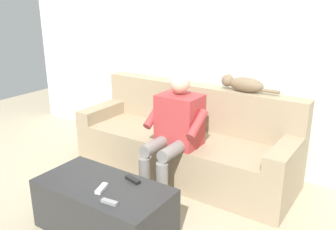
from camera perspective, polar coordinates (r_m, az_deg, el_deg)
name	(u,v)px	position (r m, az deg, el deg)	size (l,w,h in m)	color
ground_plane	(141,204)	(3.24, -4.25, -13.83)	(8.00, 8.00, 0.00)	tan
back_wall	(212,32)	(3.80, 6.99, 12.82)	(5.30, 0.06, 2.72)	silver
couch	(186,144)	(3.64, 2.81, -4.59)	(2.19, 0.75, 0.86)	#9E896B
coffee_table	(104,208)	(2.85, -9.99, -14.26)	(1.02, 0.52, 0.40)	#2D2D2D
person_solo_seated	(175,127)	(3.19, 1.14, -1.93)	(0.52, 0.61, 1.09)	#B23838
cat_on_backrest	(243,84)	(3.45, 11.67, 4.79)	(0.56, 0.13, 0.15)	#756047
remote_black	(133,180)	(2.76, -5.57, -10.08)	(0.14, 0.04, 0.02)	black
remote_gray	(109,202)	(2.52, -9.21, -13.37)	(0.12, 0.04, 0.02)	gray
remote_white	(102,188)	(2.68, -10.41, -11.29)	(0.14, 0.04, 0.02)	white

